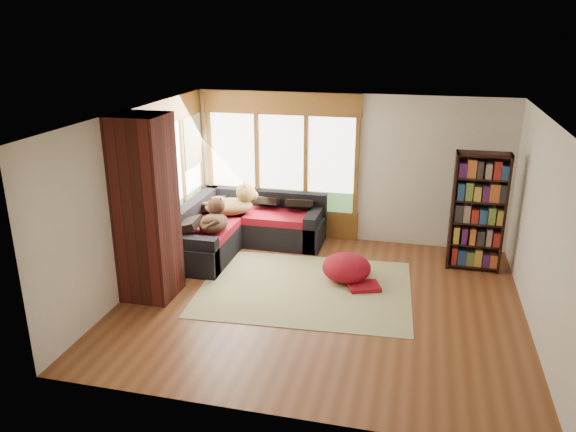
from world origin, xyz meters
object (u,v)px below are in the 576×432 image
at_px(area_rug, 305,288).
at_px(pouf, 347,267).
at_px(bookshelf, 478,212).
at_px(sectional_sofa, 229,229).
at_px(brick_chimney, 146,209).
at_px(dog_brindle, 214,218).
at_px(dog_tan, 233,202).

relative_size(area_rug, pouf, 4.13).
bearing_deg(bookshelf, sectional_sofa, 179.59).
height_order(brick_chimney, area_rug, brick_chimney).
relative_size(area_rug, bookshelf, 1.63).
bearing_deg(area_rug, pouf, 38.84).
bearing_deg(dog_brindle, sectional_sofa, -7.78).
height_order(brick_chimney, pouf, brick_chimney).
bearing_deg(bookshelf, dog_brindle, -170.48).
xyz_separation_m(sectional_sofa, pouf, (2.20, -0.92, -0.09)).
xyz_separation_m(sectional_sofa, dog_tan, (0.08, 0.05, 0.48)).
relative_size(brick_chimney, pouf, 3.50).
bearing_deg(pouf, dog_tan, 155.57).
relative_size(bookshelf, dog_brindle, 2.35).
bearing_deg(brick_chimney, sectional_sofa, 77.71).
bearing_deg(dog_tan, brick_chimney, -126.92).
height_order(sectional_sofa, area_rug, sectional_sofa).
bearing_deg(brick_chimney, area_rug, 18.13).
bearing_deg(dog_brindle, area_rug, -120.57).
bearing_deg(dog_brindle, pouf, -104.46).
bearing_deg(dog_brindle, bookshelf, -89.58).
xyz_separation_m(area_rug, dog_tan, (-1.58, 1.41, 0.77)).
xyz_separation_m(brick_chimney, dog_brindle, (0.46, 1.33, -0.56)).
height_order(bookshelf, dog_brindle, bookshelf).
bearing_deg(sectional_sofa, pouf, -26.58).
distance_m(brick_chimney, sectional_sofa, 2.32).
relative_size(bookshelf, pouf, 2.54).
bearing_deg(bookshelf, dog_tan, 178.89).
distance_m(brick_chimney, area_rug, 2.56).
bearing_deg(dog_tan, pouf, -47.38).
distance_m(brick_chimney, dog_brindle, 1.52).
bearing_deg(sectional_sofa, area_rug, -43.29).
bearing_deg(sectional_sofa, dog_brindle, -92.64).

